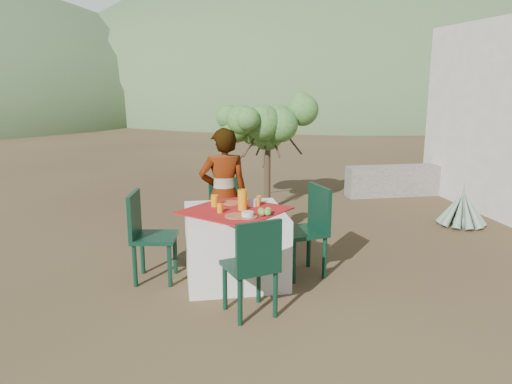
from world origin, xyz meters
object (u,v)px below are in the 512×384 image
agave (462,209)px  juice_pitcher (242,200)px  chair_near (253,263)px  shrub_tree (270,130)px  person (224,194)px  chair_right (309,226)px  chair_far (227,209)px  table (235,244)px  chair_left (146,232)px

agave → juice_pitcher: (-3.42, -1.41, 0.62)m
chair_near → shrub_tree: (0.87, 3.70, 0.79)m
person → chair_near: bearing=91.5°
chair_right → chair_near: bearing=-51.8°
juice_pitcher → agave: bearing=22.4°
chair_far → person: person is taller
table → agave: bearing=21.8°
juice_pitcher → table: bearing=173.8°
chair_left → chair_right: 1.74m
chair_far → person: bearing=-110.3°
chair_near → person: size_ratio=0.59×
chair_left → chair_right: size_ratio=0.98×
table → chair_near: chair_near is taller
shrub_tree → juice_pitcher: 2.94m
agave → juice_pitcher: size_ratio=3.43×
table → agave: size_ratio=1.76×
chair_right → agave: size_ratio=1.33×
chair_left → person: person is taller
chair_far → chair_left: size_ratio=0.91×
chair_right → agave: (2.69, 1.41, -0.30)m
chair_near → agave: size_ratio=1.25×
person → chair_left: bearing=29.5°
chair_far → chair_near: (0.02, -2.02, 0.03)m
agave → chair_left: bearing=-163.6°
shrub_tree → juice_pitcher: bearing=-106.7°
chair_right → chair_left: bearing=-105.7°
person → shrub_tree: size_ratio=0.95×
table → juice_pitcher: 0.50m
table → chair_far: chair_far is taller
chair_far → chair_left: bearing=-144.0°
table → chair_left: (-0.92, 0.10, 0.15)m
chair_right → juice_pitcher: 0.80m
shrub_tree → agave: shrub_tree is taller
shrub_tree → juice_pitcher: size_ratio=7.67×
agave → chair_right: bearing=-152.4°
chair_far → juice_pitcher: size_ratio=4.04×
table → chair_far: size_ratio=1.50×
chair_near → chair_right: (0.76, 0.92, 0.03)m
shrub_tree → chair_far: bearing=-117.8°
chair_right → agave: bearing=105.3°
chair_right → shrub_tree: 2.88m
chair_left → shrub_tree: shrub_tree is taller
chair_near → chair_left: bearing=-62.5°
chair_far → table: bearing=-102.0°
table → chair_right: bearing=-0.2°
person → juice_pitcher: person is taller
chair_far → shrub_tree: shrub_tree is taller
chair_left → person: size_ratio=0.61×
chair_far → chair_left: (-0.95, -1.00, 0.05)m
chair_near → agave: 4.17m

